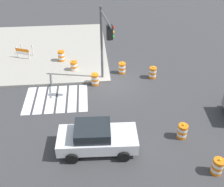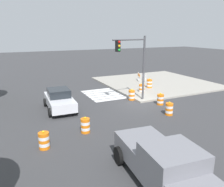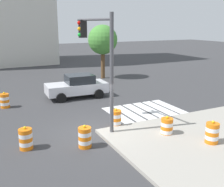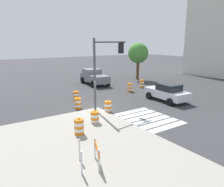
{
  "view_description": "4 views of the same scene",
  "coord_description": "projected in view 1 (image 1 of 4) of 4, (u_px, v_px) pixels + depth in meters",
  "views": [
    {
      "loc": [
        1.45,
        16.7,
        10.91
      ],
      "look_at": [
        0.22,
        3.41,
        1.37
      ],
      "focal_mm": 41.68,
      "sensor_mm": 36.0,
      "label": 1
    },
    {
      "loc": [
        -15.91,
        10.26,
        5.95
      ],
      "look_at": [
        0.29,
        2.58,
        1.1
      ],
      "focal_mm": 36.59,
      "sensor_mm": 36.0,
      "label": 2
    },
    {
      "loc": [
        -4.65,
        -11.41,
        5.16
      ],
      "look_at": [
        1.44,
        1.09,
        1.55
      ],
      "focal_mm": 43.25,
      "sensor_mm": 36.0,
      "label": 3
    },
    {
      "loc": [
        14.76,
        -8.66,
        5.37
      ],
      "look_at": [
        -0.24,
        1.54,
        1.06
      ],
      "focal_mm": 34.97,
      "sensor_mm": 36.0,
      "label": 4
    }
  ],
  "objects": [
    {
      "name": "sidewalk_corner",
      "position": [
        42.0,
        50.0,
        24.35
      ],
      "size": [
        12.0,
        12.0,
        0.15
      ],
      "primitive_type": "cube",
      "color": "#9E998E",
      "rests_on": "ground"
    },
    {
      "name": "traffic_barrel_median_near",
      "position": [
        153.0,
        73.0,
        20.27
      ],
      "size": [
        0.56,
        0.56,
        1.02
      ],
      "color": "orange",
      "rests_on": "ground"
    },
    {
      "name": "sports_car",
      "position": [
        96.0,
        138.0,
        14.02
      ],
      "size": [
        4.38,
        2.29,
        1.63
      ],
      "color": "silver",
      "rests_on": "ground"
    },
    {
      "name": "traffic_light_pole",
      "position": [
        105.0,
        38.0,
        17.25
      ],
      "size": [
        0.73,
        3.27,
        5.5
      ],
      "color": "#4C4C51",
      "rests_on": "sidewalk_corner"
    },
    {
      "name": "ground_plane",
      "position": [
        111.0,
        82.0,
        19.98
      ],
      "size": [
        120.0,
        120.0,
        0.0
      ],
      "primitive_type": "plane",
      "color": "#38383A"
    },
    {
      "name": "traffic_barrel_far_curb",
      "position": [
        74.0,
        66.0,
        21.06
      ],
      "size": [
        0.56,
        0.56,
        1.02
      ],
      "color": "orange",
      "rests_on": "ground"
    },
    {
      "name": "traffic_barrel_lane_center",
      "position": [
        122.0,
        68.0,
        20.86
      ],
      "size": [
        0.56,
        0.56,
        1.02
      ],
      "color": "orange",
      "rests_on": "ground"
    },
    {
      "name": "traffic_barrel_near_corner",
      "position": [
        182.0,
        131.0,
        14.95
      ],
      "size": [
        0.56,
        0.56,
        1.02
      ],
      "color": "orange",
      "rests_on": "ground"
    },
    {
      "name": "construction_barricade",
      "position": [
        24.0,
        51.0,
        22.69
      ],
      "size": [
        1.43,
        1.18,
        1.0
      ],
      "color": "silver",
      "rests_on": "sidewalk_corner"
    },
    {
      "name": "crosswalk_stripes",
      "position": [
        56.0,
        99.0,
        18.22
      ],
      "size": [
        4.35,
        3.2,
        0.02
      ],
      "color": "silver",
      "rests_on": "ground"
    },
    {
      "name": "traffic_barrel_on_sidewalk",
      "position": [
        61.0,
        56.0,
        22.25
      ],
      "size": [
        0.56,
        0.56,
        1.02
      ],
      "color": "orange",
      "rests_on": "sidewalk_corner"
    },
    {
      "name": "traffic_barrel_crosswalk_end",
      "position": [
        218.0,
        166.0,
        12.91
      ],
      "size": [
        0.56,
        0.56,
        1.02
      ],
      "color": "orange",
      "rests_on": "ground"
    },
    {
      "name": "traffic_barrel_median_far",
      "position": [
        95.0,
        79.0,
        19.48
      ],
      "size": [
        0.56,
        0.56,
        1.02
      ],
      "color": "orange",
      "rests_on": "ground"
    }
  ]
}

